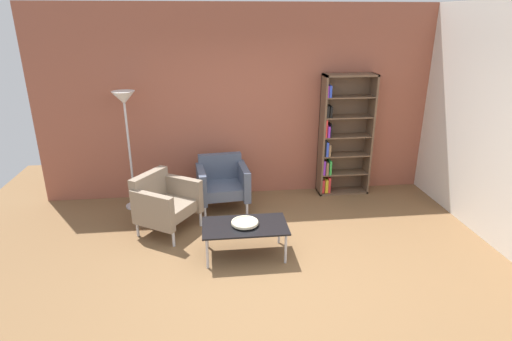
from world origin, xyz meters
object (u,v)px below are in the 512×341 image
Objects in this scene: bookshelf_tall at (341,138)px; armchair_spare_guest at (222,182)px; decorative_bowl at (245,222)px; armchair_by_bookshelf at (164,202)px; floor_lamp_torchiere at (125,112)px; coffee_table_low at (245,228)px.

bookshelf_tall is 2.01m from armchair_spare_guest.
bookshelf_tall is 5.94× the size of decorative_bowl.
armchair_spare_guest is at bearing 98.90° from decorative_bowl.
armchair_by_bookshelf is 0.54× the size of floor_lamp_torchiere.
decorative_bowl reaches higher than coffee_table_low.
floor_lamp_torchiere is (-0.53, 0.80, 1.03)m from armchair_by_bookshelf.
bookshelf_tall is at bearing 46.12° from coffee_table_low.
floor_lamp_torchiere reaches higher than coffee_table_low.
floor_lamp_torchiere is (-3.22, -0.21, 0.54)m from bookshelf_tall.
coffee_table_low is 1.06× the size of armchair_by_bookshelf.
bookshelf_tall is 1.09× the size of floor_lamp_torchiere.
decorative_bowl is 1.25m from armchair_by_bookshelf.
floor_lamp_torchiere is at bearing -176.31° from bookshelf_tall.
coffee_table_low is at bearing -93.36° from armchair_by_bookshelf.
coffee_table_low is 1.28× the size of armchair_spare_guest.
floor_lamp_torchiere is (-1.53, 1.55, 1.08)m from coffee_table_low.
bookshelf_tall is at bearing -35.97° from armchair_by_bookshelf.
floor_lamp_torchiere is (-1.53, 1.55, 1.01)m from decorative_bowl.
coffee_table_low is 2.43m from floor_lamp_torchiere.
armchair_spare_guest is 0.45× the size of floor_lamp_torchiere.
armchair_spare_guest and armchair_by_bookshelf have the same top height.
coffee_table_low is 1.36m from armchair_spare_guest.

